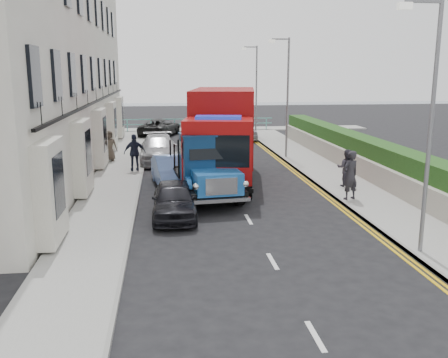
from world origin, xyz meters
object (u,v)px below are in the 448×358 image
bedford_lorry (209,170)px  pedestrian_east_near (350,175)px  red_lorry (223,134)px  lamp_far (255,86)px  parked_car_front (174,200)px  lamp_mid (286,91)px  lamp_near (428,115)px

bedford_lorry → pedestrian_east_near: bedford_lorry is taller
bedford_lorry → red_lorry: red_lorry is taller
lamp_far → bedford_lorry: size_ratio=1.18×
lamp_far → parked_car_front: size_ratio=1.82×
lamp_mid → parked_car_front: bearing=-120.7°
red_lorry → parked_car_front: bearing=-103.5°
lamp_far → bedford_lorry: (-5.33, -19.23, -2.75)m
lamp_near → parked_car_front: (-6.78, 4.59, -3.34)m
lamp_near → lamp_far: 26.00m
lamp_near → parked_car_front: size_ratio=1.82×
parked_car_front → pedestrian_east_near: 7.13m
lamp_near → pedestrian_east_near: size_ratio=3.55×
bedford_lorry → parked_car_front: (-1.45, -2.18, -0.60)m
lamp_near → lamp_mid: size_ratio=1.00×
pedestrian_east_near → bedford_lorry: bearing=-30.4°
parked_car_front → pedestrian_east_near: size_ratio=1.95×
bedford_lorry → red_lorry: bearing=67.8°
lamp_mid → red_lorry: bearing=-127.1°
lamp_near → red_lorry: bearing=113.0°
bedford_lorry → pedestrian_east_near: size_ratio=3.01×
lamp_near → lamp_far: (0.00, 26.00, 0.00)m
red_lorry → parked_car_front: size_ratio=2.23×
red_lorry → pedestrian_east_near: size_ratio=4.34×
parked_car_front → lamp_mid: bearing=59.8°
lamp_mid → bedford_lorry: 11.00m
bedford_lorry → pedestrian_east_near: (5.55, -0.90, -0.14)m
lamp_mid → lamp_near: bearing=-90.0°
lamp_near → red_lorry: size_ratio=0.82×
lamp_near → lamp_mid: (0.00, 16.00, 0.00)m
lamp_far → red_lorry: lamp_far is taller
lamp_far → bedford_lorry: bearing=-105.5°
lamp_near → pedestrian_east_near: 6.55m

